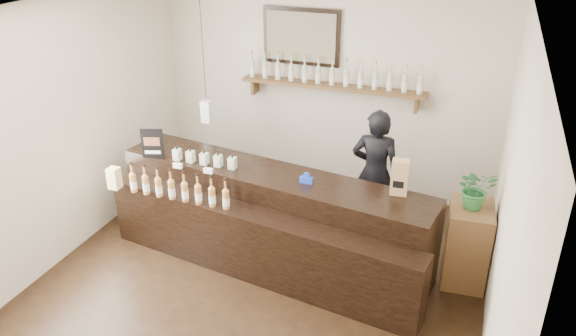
# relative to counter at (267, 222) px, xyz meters

# --- Properties ---
(ground) EXTENTS (5.00, 5.00, 0.00)m
(ground) POSITION_rel_counter_xyz_m (0.08, -0.57, -0.47)
(ground) COLOR black
(ground) RESTS_ON ground
(room_shell) EXTENTS (5.00, 5.00, 5.00)m
(room_shell) POSITION_rel_counter_xyz_m (0.08, -0.57, 1.23)
(room_shell) COLOR beige
(room_shell) RESTS_ON ground
(back_wall_decor) EXTENTS (2.66, 0.96, 1.69)m
(back_wall_decor) POSITION_rel_counter_xyz_m (-0.06, 1.81, 1.28)
(back_wall_decor) COLOR brown
(back_wall_decor) RESTS_ON ground
(counter) EXTENTS (3.66, 1.51, 1.17)m
(counter) POSITION_rel_counter_xyz_m (0.00, 0.00, 0.00)
(counter) COLOR black
(counter) RESTS_ON ground
(promo_sign) EXTENTS (0.24, 0.09, 0.35)m
(promo_sign) POSITION_rel_counter_xyz_m (-1.39, 0.04, 0.71)
(promo_sign) COLOR black
(promo_sign) RESTS_ON counter
(paper_bag) EXTENTS (0.17, 0.14, 0.36)m
(paper_bag) POSITION_rel_counter_xyz_m (1.36, 0.12, 0.72)
(paper_bag) COLOR #9C7E4B
(paper_bag) RESTS_ON counter
(tape_dispenser) EXTENTS (0.14, 0.06, 0.12)m
(tape_dispenser) POSITION_rel_counter_xyz_m (0.43, 0.03, 0.58)
(tape_dispenser) COLOR #1B39BF
(tape_dispenser) RESTS_ON counter
(side_cabinet) EXTENTS (0.47, 0.62, 0.86)m
(side_cabinet) POSITION_rel_counter_xyz_m (2.08, 0.36, -0.04)
(side_cabinet) COLOR brown
(side_cabinet) RESTS_ON ground
(potted_plant) EXTENTS (0.48, 0.45, 0.42)m
(potted_plant) POSITION_rel_counter_xyz_m (2.08, 0.36, 0.60)
(potted_plant) COLOR #2C7036
(potted_plant) RESTS_ON side_cabinet
(shopkeeper) EXTENTS (0.65, 0.43, 1.75)m
(shopkeeper) POSITION_rel_counter_xyz_m (0.97, 0.98, 0.40)
(shopkeeper) COLOR black
(shopkeeper) RESTS_ON ground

